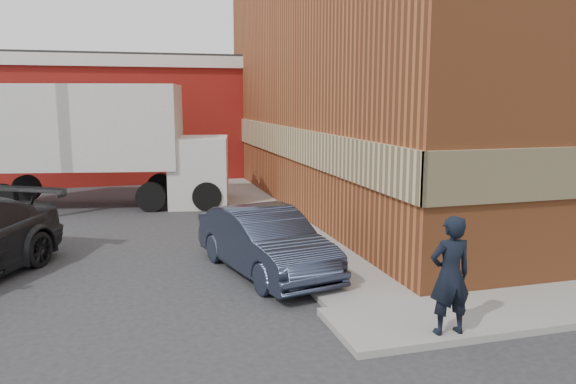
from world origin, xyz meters
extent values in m
plane|color=#28282B|center=(0.00, 0.00, 0.00)|extent=(90.00, 90.00, 0.00)
cube|color=#984E27|center=(8.50, 9.00, 4.50)|extent=(14.00, 18.00, 9.00)
cube|color=tan|center=(1.46, 9.00, 2.30)|extent=(0.08, 18.16, 1.00)
cube|color=gray|center=(0.60, 9.00, 0.06)|extent=(1.80, 18.00, 0.12)
cube|color=maroon|center=(-6.00, 20.00, 2.50)|extent=(16.00, 8.00, 5.00)
cube|color=silver|center=(-6.00, 20.00, 5.25)|extent=(16.30, 8.30, 0.50)
cube|color=black|center=(-6.00, 20.00, 5.55)|extent=(16.00, 8.00, 0.10)
imported|color=black|center=(1.11, -1.55, 1.05)|extent=(0.69, 0.46, 1.86)
imported|color=#272E41|center=(-0.80, 2.53, 0.70)|extent=(2.40, 4.48, 1.40)
cube|color=silver|center=(-4.98, 11.54, 2.76)|extent=(6.87, 3.81, 2.81)
cube|color=#1D6F34|center=(-5.23, 10.26, 2.32)|extent=(6.16, 1.24, 0.87)
cube|color=silver|center=(-0.84, 10.72, 1.19)|extent=(2.37, 2.71, 2.38)
cylinder|color=black|center=(-7.52, 10.94, 0.49)|extent=(1.02, 0.51, 0.97)
cylinder|color=black|center=(-7.10, 13.06, 0.49)|extent=(1.02, 0.51, 0.97)
cylinder|color=black|center=(-2.85, 10.01, 0.49)|extent=(1.02, 0.51, 0.97)
cylinder|color=black|center=(-2.43, 12.14, 0.49)|extent=(1.02, 0.51, 0.97)
cylinder|color=black|center=(-1.05, 9.66, 0.49)|extent=(1.02, 0.51, 0.97)
cylinder|color=black|center=(-0.63, 11.78, 0.49)|extent=(1.02, 0.51, 0.97)
camera|label=1|loc=(-3.54, -8.76, 3.72)|focal=35.00mm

